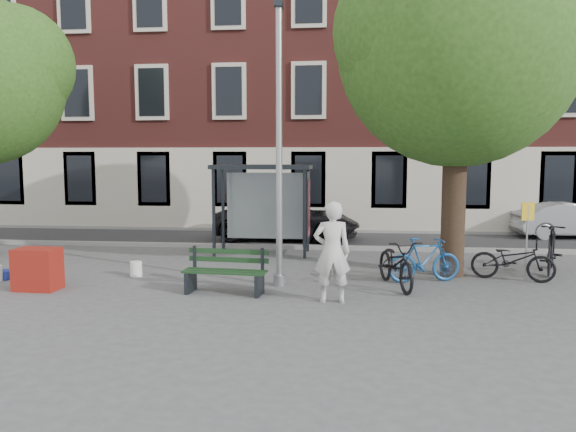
# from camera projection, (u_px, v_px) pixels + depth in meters

# --- Properties ---
(ground) EXTENTS (90.00, 90.00, 0.00)m
(ground) POSITION_uv_depth(u_px,v_px,m) (279.00, 285.00, 12.47)
(ground) COLOR #4C4C4F
(ground) RESTS_ON ground
(road) EXTENTS (40.00, 4.00, 0.01)m
(road) POSITION_uv_depth(u_px,v_px,m) (304.00, 239.00, 19.39)
(road) COLOR #28282B
(road) RESTS_ON ground
(curb_near) EXTENTS (40.00, 0.25, 0.12)m
(curb_near) POSITION_uv_depth(u_px,v_px,m) (299.00, 247.00, 17.41)
(curb_near) COLOR gray
(curb_near) RESTS_ON ground
(curb_far) EXTENTS (40.00, 0.25, 0.12)m
(curb_far) POSITION_uv_depth(u_px,v_px,m) (308.00, 230.00, 21.36)
(curb_far) COLOR gray
(curb_far) RESTS_ON ground
(building_row) EXTENTS (30.00, 8.00, 14.00)m
(building_row) POSITION_uv_depth(u_px,v_px,m) (315.00, 62.00, 24.59)
(building_row) COLOR brown
(building_row) RESTS_ON ground
(lamppost) EXTENTS (0.28, 0.35, 6.11)m
(lamppost) POSITION_uv_depth(u_px,v_px,m) (279.00, 160.00, 12.18)
(lamppost) COLOR #9EA0A3
(lamppost) RESTS_ON ground
(tree_right) EXTENTS (5.76, 5.60, 8.20)m
(tree_right) POSITION_uv_depth(u_px,v_px,m) (460.00, 35.00, 12.82)
(tree_right) COLOR black
(tree_right) RESTS_ON ground
(bus_shelter) EXTENTS (2.85, 1.45, 2.62)m
(bus_shelter) POSITION_uv_depth(u_px,v_px,m) (276.00, 189.00, 16.39)
(bus_shelter) COLOR #1E2328
(bus_shelter) RESTS_ON ground
(painter) EXTENTS (0.79, 0.57, 2.00)m
(painter) POSITION_uv_depth(u_px,v_px,m) (332.00, 252.00, 10.95)
(painter) COLOR silver
(painter) RESTS_ON ground
(bench) EXTENTS (1.79, 0.73, 0.90)m
(bench) POSITION_uv_depth(u_px,v_px,m) (225.00, 274.00, 11.74)
(bench) COLOR #1E2328
(bench) RESTS_ON ground
(bike_a) EXTENTS (1.95, 1.21, 0.97)m
(bike_a) POSITION_uv_depth(u_px,v_px,m) (513.00, 260.00, 12.95)
(bike_a) COLOR black
(bike_a) RESTS_ON ground
(bike_b) EXTENTS (1.78, 0.94, 1.03)m
(bike_b) POSITION_uv_depth(u_px,v_px,m) (425.00, 260.00, 12.76)
(bike_b) COLOR navy
(bike_b) RESTS_ON ground
(bike_c) EXTENTS (1.23, 2.17, 1.08)m
(bike_c) POSITION_uv_depth(u_px,v_px,m) (396.00, 263.00, 12.23)
(bike_c) COLOR black
(bike_c) RESTS_ON ground
(bike_d) EXTENTS (1.25, 2.03, 1.18)m
(bike_d) POSITION_uv_depth(u_px,v_px,m) (551.00, 249.00, 13.82)
(bike_d) COLOR black
(bike_d) RESTS_ON ground
(car_dark) EXTENTS (5.03, 2.43, 1.38)m
(car_dark) POSITION_uv_depth(u_px,v_px,m) (287.00, 220.00, 19.36)
(car_dark) COLOR black
(car_dark) RESTS_ON ground
(car_silver) EXTENTS (3.92, 1.66, 1.26)m
(car_silver) POSITION_uv_depth(u_px,v_px,m) (570.00, 220.00, 19.72)
(car_silver) COLOR #97999E
(car_silver) RESTS_ON ground
(red_stand) EXTENTS (0.92, 0.63, 0.90)m
(red_stand) POSITION_uv_depth(u_px,v_px,m) (37.00, 269.00, 12.03)
(red_stand) COLOR maroon
(red_stand) RESTS_ON ground
(blue_crate) EXTENTS (0.55, 0.40, 0.20)m
(blue_crate) POSITION_uv_depth(u_px,v_px,m) (0.00, 274.00, 13.15)
(blue_crate) COLOR #21319B
(blue_crate) RESTS_ON ground
(bucket_a) EXTENTS (0.34, 0.34, 0.36)m
(bucket_a) POSITION_uv_depth(u_px,v_px,m) (136.00, 269.00, 13.40)
(bucket_a) COLOR white
(bucket_a) RESTS_ON ground
(bucket_c) EXTENTS (0.28, 0.28, 0.36)m
(bucket_c) POSITION_uv_depth(u_px,v_px,m) (23.00, 271.00, 13.12)
(bucket_c) COLOR white
(bucket_c) RESTS_ON ground
(notice_sign) EXTENTS (0.31, 0.12, 1.82)m
(notice_sign) POSITION_uv_depth(u_px,v_px,m) (527.00, 225.00, 12.75)
(notice_sign) COLOR #9EA0A3
(notice_sign) RESTS_ON ground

